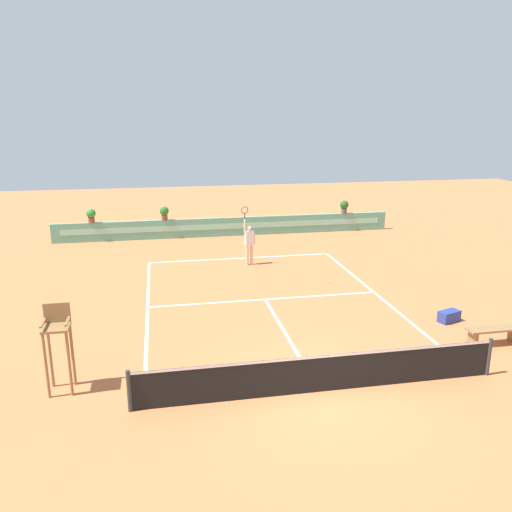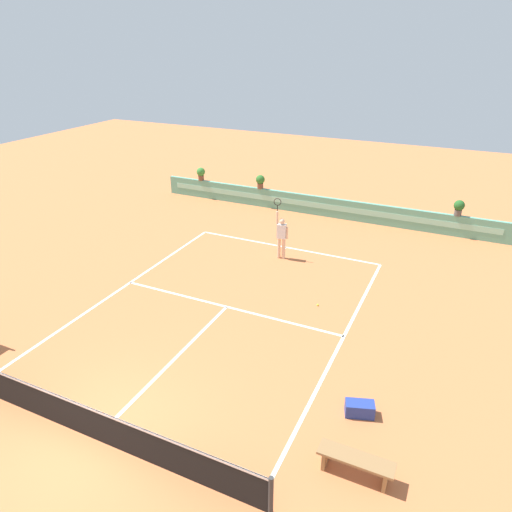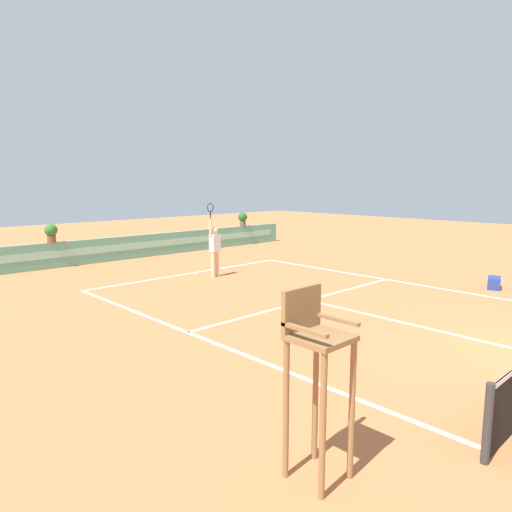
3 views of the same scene
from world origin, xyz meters
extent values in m
plane|color=#C66B3D|center=(0.00, 6.00, 0.00)|extent=(60.00, 60.00, 0.00)
cube|color=white|center=(0.00, 11.89, 0.00)|extent=(8.22, 0.10, 0.01)
cube|color=white|center=(0.00, 6.40, 0.00)|extent=(8.22, 0.10, 0.01)
cube|color=white|center=(0.00, 3.20, 0.00)|extent=(0.10, 6.40, 0.01)
cube|color=white|center=(-4.11, 5.95, 0.00)|extent=(0.10, 11.89, 0.01)
cube|color=white|center=(4.11, 5.95, 0.00)|extent=(0.10, 11.89, 0.01)
cube|color=white|center=(0.00, 11.79, 0.00)|extent=(0.10, 0.20, 0.01)
cylinder|color=#333333|center=(-4.41, 0.00, 0.50)|extent=(0.10, 0.10, 1.00)
cube|color=#599E84|center=(0.00, 16.39, 0.50)|extent=(18.00, 0.20, 1.00)
cube|color=#87CCB2|center=(0.00, 16.29, 0.55)|extent=(17.10, 0.01, 0.28)
cylinder|color=olive|center=(-6.29, 0.94, 0.80)|extent=(0.07, 0.07, 1.60)
cylinder|color=olive|center=(-5.78, 0.94, 0.80)|extent=(0.07, 0.07, 1.60)
cylinder|color=olive|center=(-6.29, 1.46, 0.80)|extent=(0.07, 0.07, 1.60)
cylinder|color=olive|center=(-5.78, 1.46, 0.80)|extent=(0.07, 0.07, 1.60)
cube|color=olive|center=(-6.04, 1.20, 1.63)|extent=(0.60, 0.60, 0.06)
cube|color=olive|center=(-6.04, 1.47, 1.90)|extent=(0.60, 0.06, 0.48)
cube|color=olive|center=(-6.31, 1.20, 1.78)|extent=(0.06, 0.60, 0.04)
cube|color=olive|center=(-5.77, 1.20, 1.78)|extent=(0.06, 0.60, 0.04)
cube|color=navy|center=(5.33, 3.34, 0.18)|extent=(0.78, 0.56, 0.36)
cylinder|color=beige|center=(0.31, 10.82, 0.45)|extent=(0.14, 0.14, 0.90)
cylinder|color=beige|center=(0.11, 10.79, 0.45)|extent=(0.14, 0.14, 0.90)
cube|color=white|center=(0.21, 10.81, 1.20)|extent=(0.39, 0.27, 0.60)
sphere|color=beige|center=(0.21, 10.81, 1.63)|extent=(0.22, 0.22, 0.22)
cylinder|color=beige|center=(0.01, 10.78, 1.75)|extent=(0.09, 0.09, 0.55)
cylinder|color=black|center=(0.01, 10.78, 2.17)|extent=(0.04, 0.04, 0.24)
torus|color=#262626|center=(0.01, 10.78, 2.43)|extent=(0.31, 0.07, 0.31)
cylinder|color=beige|center=(0.43, 10.84, 1.15)|extent=(0.09, 0.09, 0.50)
sphere|color=#CCE033|center=(2.81, 7.79, 0.03)|extent=(0.07, 0.07, 0.07)
cylinder|color=#514C47|center=(6.56, 16.39, 1.14)|extent=(0.32, 0.32, 0.28)
sphere|color=#235B23|center=(6.56, 16.39, 1.48)|extent=(0.48, 0.48, 0.48)
cylinder|color=brown|center=(-3.30, 16.39, 1.14)|extent=(0.32, 0.32, 0.28)
sphere|color=#2D6B28|center=(-3.30, 16.39, 1.48)|extent=(0.48, 0.48, 0.48)
camera|label=1|loc=(-3.56, -10.49, 6.43)|focal=36.19mm
camera|label=2|loc=(6.73, -5.64, 8.43)|focal=32.90mm
camera|label=3|loc=(-9.83, -1.77, 3.27)|focal=32.63mm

